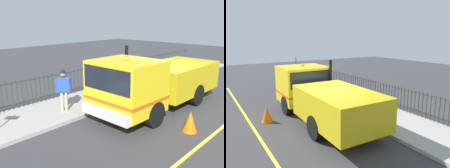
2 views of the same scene
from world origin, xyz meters
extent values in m
plane|color=#38383A|center=(0.00, 0.00, 0.00)|extent=(51.41, 51.41, 0.00)
cube|color=#A3A099|center=(2.93, 0.00, 0.07)|extent=(2.77, 23.37, 0.14)
cube|color=yellow|center=(0.14, 2.65, 1.42)|extent=(2.39, 2.18, 1.87)
cube|color=black|center=(0.14, 2.65, 1.83)|extent=(2.20, 2.22, 0.82)
cube|color=gold|center=(0.08, -0.97, 1.13)|extent=(2.42, 4.06, 1.30)
cube|color=silver|center=(0.16, 3.81, 0.63)|extent=(2.24, 0.23, 0.36)
cube|color=#DB5914|center=(0.14, 2.65, 1.00)|extent=(2.41, 2.20, 0.12)
cylinder|color=black|center=(-0.92, 2.35, 0.48)|extent=(0.31, 0.96, 0.96)
cylinder|color=black|center=(1.19, 2.31, 0.48)|extent=(0.31, 0.96, 0.96)
cylinder|color=black|center=(-0.97, -0.95, 0.48)|extent=(0.31, 0.96, 0.96)
cylinder|color=black|center=(1.14, -0.98, 0.48)|extent=(0.31, 0.96, 0.96)
sphere|color=orange|center=(0.14, 2.65, 2.40)|extent=(0.12, 0.12, 0.12)
cylinder|color=black|center=(1.15, 1.46, 1.60)|extent=(0.14, 0.14, 2.25)
cube|color=#264C99|center=(2.47, 3.79, 1.25)|extent=(0.45, 0.52, 0.61)
sphere|color=#997051|center=(2.47, 3.79, 1.67)|extent=(0.23, 0.23, 0.23)
sphere|color=#14193F|center=(2.47, 3.79, 1.75)|extent=(0.21, 0.21, 0.21)
cylinder|color=tan|center=(2.52, 3.86, 0.54)|extent=(0.12, 0.12, 0.81)
cylinder|color=tan|center=(2.43, 3.72, 0.54)|extent=(0.12, 0.12, 0.81)
cylinder|color=#264C99|center=(2.63, 4.02, 1.22)|extent=(0.09, 0.09, 0.58)
cylinder|color=#264C99|center=(2.32, 3.57, 1.22)|extent=(0.09, 0.09, 0.58)
cylinder|color=#2D332D|center=(4.18, -9.93, 0.74)|extent=(0.04, 0.04, 1.21)
cylinder|color=#2D332D|center=(4.18, -9.71, 0.74)|extent=(0.04, 0.04, 1.21)
cylinder|color=#2D332D|center=(4.18, -9.50, 0.74)|extent=(0.04, 0.04, 1.21)
cylinder|color=#2D332D|center=(4.18, -9.28, 0.74)|extent=(0.04, 0.04, 1.21)
cylinder|color=#2D332D|center=(4.18, -9.06, 0.74)|extent=(0.04, 0.04, 1.21)
cylinder|color=#2D332D|center=(4.18, -8.84, 0.74)|extent=(0.04, 0.04, 1.21)
cylinder|color=#2D332D|center=(4.18, -8.62, 0.74)|extent=(0.04, 0.04, 1.21)
cylinder|color=#2D332D|center=(4.18, -8.40, 0.74)|extent=(0.04, 0.04, 1.21)
cylinder|color=#2D332D|center=(4.18, -8.19, 0.74)|extent=(0.04, 0.04, 1.21)
cylinder|color=#2D332D|center=(4.18, -7.97, 0.74)|extent=(0.04, 0.04, 1.21)
cylinder|color=#2D332D|center=(4.18, -7.75, 0.74)|extent=(0.04, 0.04, 1.21)
cylinder|color=#2D332D|center=(4.18, -7.53, 0.74)|extent=(0.04, 0.04, 1.21)
cylinder|color=#2D332D|center=(4.18, -7.31, 0.74)|extent=(0.04, 0.04, 1.21)
cylinder|color=#2D332D|center=(4.18, -7.09, 0.74)|extent=(0.04, 0.04, 1.21)
cylinder|color=#2D332D|center=(4.18, -6.88, 0.74)|extent=(0.04, 0.04, 1.21)
cylinder|color=#2D332D|center=(4.18, -6.66, 0.74)|extent=(0.04, 0.04, 1.21)
cylinder|color=#2D332D|center=(4.18, -6.44, 0.74)|extent=(0.04, 0.04, 1.21)
cylinder|color=#2D332D|center=(4.18, -6.22, 0.74)|extent=(0.04, 0.04, 1.21)
cylinder|color=#2D332D|center=(4.18, -6.00, 0.74)|extent=(0.04, 0.04, 1.21)
cylinder|color=#2D332D|center=(4.18, -5.78, 0.74)|extent=(0.04, 0.04, 1.21)
cylinder|color=#2D332D|center=(4.18, -5.57, 0.74)|extent=(0.04, 0.04, 1.21)
cylinder|color=#2D332D|center=(4.18, -5.35, 0.74)|extent=(0.04, 0.04, 1.21)
cylinder|color=#2D332D|center=(4.18, -5.13, 0.74)|extent=(0.04, 0.04, 1.21)
cylinder|color=#2D332D|center=(4.18, -4.91, 0.74)|extent=(0.04, 0.04, 1.21)
cylinder|color=#2D332D|center=(4.18, -4.69, 0.74)|extent=(0.04, 0.04, 1.21)
cylinder|color=#2D332D|center=(4.18, -4.47, 0.74)|extent=(0.04, 0.04, 1.21)
cylinder|color=#2D332D|center=(4.18, -4.26, 0.74)|extent=(0.04, 0.04, 1.21)
cylinder|color=#2D332D|center=(4.18, -4.04, 0.74)|extent=(0.04, 0.04, 1.21)
cylinder|color=#2D332D|center=(4.18, -3.82, 0.74)|extent=(0.04, 0.04, 1.21)
cylinder|color=#2D332D|center=(4.18, -3.60, 0.74)|extent=(0.04, 0.04, 1.21)
cylinder|color=#2D332D|center=(4.18, -3.38, 0.74)|extent=(0.04, 0.04, 1.21)
cylinder|color=#2D332D|center=(4.18, -3.17, 0.74)|extent=(0.04, 0.04, 1.21)
cylinder|color=#2D332D|center=(4.18, -2.95, 0.74)|extent=(0.04, 0.04, 1.21)
cylinder|color=#2D332D|center=(4.18, -2.73, 0.74)|extent=(0.04, 0.04, 1.21)
cylinder|color=#2D332D|center=(4.18, -2.51, 0.74)|extent=(0.04, 0.04, 1.21)
cylinder|color=#2D332D|center=(4.18, -2.29, 0.74)|extent=(0.04, 0.04, 1.21)
cylinder|color=#2D332D|center=(4.18, -2.07, 0.74)|extent=(0.04, 0.04, 1.21)
cylinder|color=#2D332D|center=(4.18, -1.86, 0.74)|extent=(0.04, 0.04, 1.21)
cylinder|color=#2D332D|center=(4.18, -1.64, 0.74)|extent=(0.04, 0.04, 1.21)
cylinder|color=#2D332D|center=(4.18, -1.42, 0.74)|extent=(0.04, 0.04, 1.21)
cylinder|color=#2D332D|center=(4.18, -1.20, 0.74)|extent=(0.04, 0.04, 1.21)
cylinder|color=#2D332D|center=(4.18, -0.98, 0.74)|extent=(0.04, 0.04, 1.21)
cylinder|color=#2D332D|center=(4.18, -0.76, 0.74)|extent=(0.04, 0.04, 1.21)
cylinder|color=#2D332D|center=(4.18, -0.55, 0.74)|extent=(0.04, 0.04, 1.21)
cylinder|color=#2D332D|center=(4.18, -0.33, 0.74)|extent=(0.04, 0.04, 1.21)
cylinder|color=#2D332D|center=(4.18, -0.11, 0.74)|extent=(0.04, 0.04, 1.21)
cylinder|color=#2D332D|center=(4.18, 0.11, 0.74)|extent=(0.04, 0.04, 1.21)
cylinder|color=#2D332D|center=(4.18, 0.33, 0.74)|extent=(0.04, 0.04, 1.21)
cylinder|color=#2D332D|center=(4.18, 0.55, 0.74)|extent=(0.04, 0.04, 1.21)
cylinder|color=#2D332D|center=(4.18, 0.76, 0.74)|extent=(0.04, 0.04, 1.21)
cylinder|color=#2D332D|center=(4.18, 0.98, 0.74)|extent=(0.04, 0.04, 1.21)
cylinder|color=#2D332D|center=(4.18, 1.20, 0.74)|extent=(0.04, 0.04, 1.21)
cylinder|color=#2D332D|center=(4.18, 1.42, 0.74)|extent=(0.04, 0.04, 1.21)
cylinder|color=#2D332D|center=(4.18, 1.64, 0.74)|extent=(0.04, 0.04, 1.21)
cylinder|color=#2D332D|center=(4.18, 1.86, 0.74)|extent=(0.04, 0.04, 1.21)
cylinder|color=#2D332D|center=(4.18, 2.07, 0.74)|extent=(0.04, 0.04, 1.21)
cylinder|color=#2D332D|center=(4.18, 2.29, 0.74)|extent=(0.04, 0.04, 1.21)
cylinder|color=#2D332D|center=(4.18, 2.51, 0.74)|extent=(0.04, 0.04, 1.21)
cylinder|color=#2D332D|center=(4.18, 2.73, 0.74)|extent=(0.04, 0.04, 1.21)
cylinder|color=#2D332D|center=(4.18, 2.95, 0.74)|extent=(0.04, 0.04, 1.21)
cylinder|color=#2D332D|center=(4.18, 3.17, 0.74)|extent=(0.04, 0.04, 1.21)
cylinder|color=#2D332D|center=(4.18, 3.38, 0.74)|extent=(0.04, 0.04, 1.21)
cylinder|color=#2D332D|center=(4.18, 3.60, 0.74)|extent=(0.04, 0.04, 1.21)
cylinder|color=#2D332D|center=(4.18, 3.82, 0.74)|extent=(0.04, 0.04, 1.21)
cylinder|color=#2D332D|center=(4.18, 4.04, 0.74)|extent=(0.04, 0.04, 1.21)
cylinder|color=#2D332D|center=(4.18, 4.26, 0.74)|extent=(0.04, 0.04, 1.21)
cylinder|color=#2D332D|center=(4.18, 4.47, 0.74)|extent=(0.04, 0.04, 1.21)
cylinder|color=#2D332D|center=(4.18, 4.69, 0.74)|extent=(0.04, 0.04, 1.21)
cylinder|color=#2D332D|center=(4.18, 4.91, 0.74)|extent=(0.04, 0.04, 1.21)
cylinder|color=#2D332D|center=(4.18, 5.13, 0.74)|extent=(0.04, 0.04, 1.21)
cylinder|color=#2D332D|center=(4.18, 5.35, 0.74)|extent=(0.04, 0.04, 1.21)
cylinder|color=#2D332D|center=(4.18, 5.57, 0.74)|extent=(0.04, 0.04, 1.21)
cube|color=#2D332D|center=(4.18, 0.00, 1.25)|extent=(0.04, 19.86, 0.04)
cube|color=#2D332D|center=(4.18, 0.00, 0.28)|extent=(0.04, 19.86, 0.04)
cone|color=orange|center=(-2.07, 1.83, 0.36)|extent=(0.51, 0.51, 0.73)
camera|label=1|loc=(-5.69, 9.70, 3.88)|focal=41.04mm
camera|label=2|loc=(-4.50, -8.14, 3.87)|focal=35.58mm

